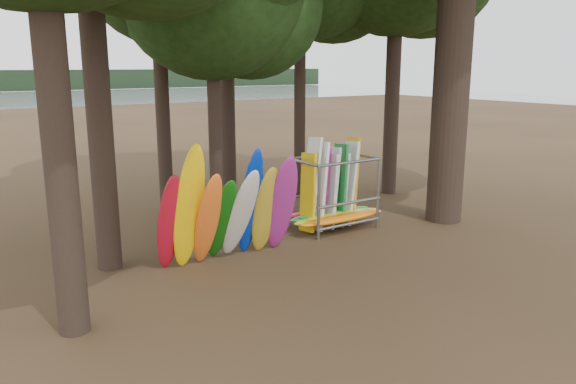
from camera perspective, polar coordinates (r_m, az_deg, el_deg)
ground at (r=15.46m, az=5.33°, el=-5.77°), size 120.00×120.00×0.00m
lake at (r=72.11m, az=-26.51°, el=7.55°), size 160.00×160.00×0.00m
kayak_row at (r=14.05m, az=-5.92°, el=-2.04°), size 3.79×1.95×3.29m
storage_rack at (r=17.13m, az=4.61°, el=-0.35°), size 3.23×1.53×2.84m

